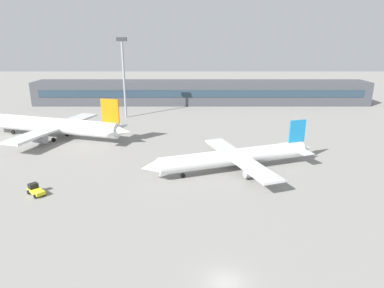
{
  "coord_description": "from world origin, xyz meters",
  "views": [
    {
      "loc": [
        -3.6,
        -29.81,
        25.02
      ],
      "look_at": [
        -3.87,
        40.0,
        3.0
      ],
      "focal_mm": 31.44,
      "sensor_mm": 36.0,
      "label": 1
    }
  ],
  "objects_px": {
    "airplane_mid": "(53,125)",
    "floodlight_tower_west": "(125,72)",
    "baggage_tug_yellow": "(37,190)",
    "airplane_near": "(235,157)"
  },
  "relations": [
    {
      "from": "airplane_near",
      "to": "floodlight_tower_west",
      "type": "xyz_separation_m",
      "value": [
        -29.99,
        46.96,
        11.9
      ]
    },
    {
      "from": "airplane_mid",
      "to": "floodlight_tower_west",
      "type": "xyz_separation_m",
      "value": [
        14.73,
        24.26,
        11.28
      ]
    },
    {
      "from": "airplane_mid",
      "to": "floodlight_tower_west",
      "type": "relative_size",
      "value": 1.74
    },
    {
      "from": "baggage_tug_yellow",
      "to": "floodlight_tower_west",
      "type": "height_order",
      "value": "floodlight_tower_west"
    },
    {
      "from": "airplane_mid",
      "to": "airplane_near",
      "type": "bearing_deg",
      "value": -26.92
    },
    {
      "from": "airplane_near",
      "to": "airplane_mid",
      "type": "relative_size",
      "value": 0.81
    },
    {
      "from": "airplane_near",
      "to": "floodlight_tower_west",
      "type": "height_order",
      "value": "floodlight_tower_west"
    },
    {
      "from": "airplane_mid",
      "to": "floodlight_tower_west",
      "type": "distance_m",
      "value": 30.54
    },
    {
      "from": "floodlight_tower_west",
      "to": "airplane_near",
      "type": "bearing_deg",
      "value": -57.44
    },
    {
      "from": "airplane_mid",
      "to": "baggage_tug_yellow",
      "type": "relative_size",
      "value": 11.93
    }
  ]
}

